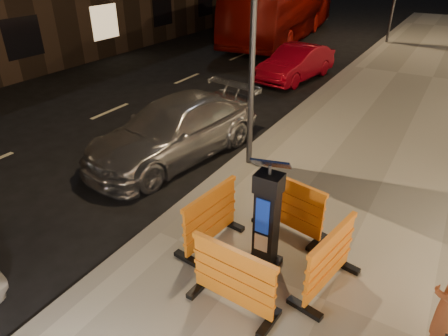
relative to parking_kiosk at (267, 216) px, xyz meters
The scene contains 12 objects.
ground_plane 2.22m from the parking_kiosk, behind, with size 120.00×120.00×0.00m, color black.
sidewalk 1.42m from the parking_kiosk, 12.34° to the right, with size 6.00×60.00×0.15m, color gray.
kerb 2.19m from the parking_kiosk, behind, with size 0.30×60.00×0.15m, color slate.
parking_kiosk is the anchor object (origin of this frame).
barrier_front 1.02m from the parking_kiosk, 90.00° to the right, with size 1.24×0.51×0.97m, color orange.
barrier_back 1.02m from the parking_kiosk, 90.00° to the left, with size 1.24×0.51×0.97m, color orange.
barrier_kerbside 1.02m from the parking_kiosk, behind, with size 1.24×0.51×0.97m, color orange.
barrier_bldgside 1.02m from the parking_kiosk, ahead, with size 1.24×0.51×0.97m, color orange.
car_silver 4.36m from the parking_kiosk, 144.98° to the left, with size 1.86×4.59×1.33m, color #B9B9BE.
car_red 10.39m from the parking_kiosk, 109.29° to the left, with size 1.30×3.74×1.23m, color #9C0617.
bus_doubledecker 18.24m from the parking_kiosk, 112.67° to the left, with size 2.70×11.53×3.21m, color #820A05.
street_lamp_mid 3.90m from the parking_kiosk, 121.71° to the left, with size 0.12×0.12×6.00m, color #3F3F44.
Camera 1 is at (3.79, -4.02, 4.33)m, focal length 32.00 mm.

